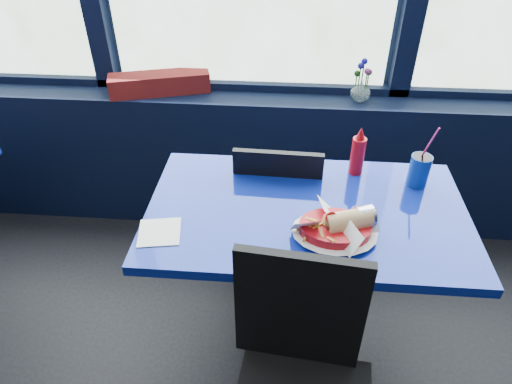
% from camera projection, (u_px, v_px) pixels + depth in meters
% --- Properties ---
extents(window_sill, '(5.00, 0.26, 0.80)m').
position_uv_depth(window_sill, '(250.00, 159.00, 2.64)').
color(window_sill, black).
rests_on(window_sill, ground).
extents(near_table, '(1.20, 0.70, 0.75)m').
position_uv_depth(near_table, '(304.00, 244.00, 1.82)').
color(near_table, black).
rests_on(near_table, ground).
extents(chair_near_front, '(0.46, 0.47, 0.93)m').
position_uv_depth(chair_near_front, '(300.00, 376.00, 1.40)').
color(chair_near_front, black).
rests_on(chair_near_front, ground).
extents(chair_near_back, '(0.40, 0.41, 0.86)m').
position_uv_depth(chair_near_back, '(276.00, 206.00, 2.13)').
color(chair_near_back, black).
rests_on(chair_near_back, ground).
extents(planter_box, '(0.53, 0.27, 0.10)m').
position_uv_depth(planter_box, '(160.00, 83.00, 2.39)').
color(planter_box, maroon).
rests_on(planter_box, window_sill).
extents(flower_vase, '(0.13, 0.14, 0.22)m').
position_uv_depth(flower_vase, '(361.00, 88.00, 2.31)').
color(flower_vase, silver).
rests_on(flower_vase, window_sill).
extents(food_basket, '(0.28, 0.28, 0.10)m').
position_uv_depth(food_basket, '(337.00, 227.00, 1.58)').
color(food_basket, '#AA0B11').
rests_on(food_basket, near_table).
extents(ketchup_bottle, '(0.06, 0.06, 0.21)m').
position_uv_depth(ketchup_bottle, '(358.00, 153.00, 1.85)').
color(ketchup_bottle, '#AA0B11').
rests_on(ketchup_bottle, near_table).
extents(soda_cup, '(0.08, 0.08, 0.27)m').
position_uv_depth(soda_cup, '(419.00, 170.00, 1.80)').
color(soda_cup, navy).
rests_on(soda_cup, near_table).
extents(napkin, '(0.17, 0.17, 0.00)m').
position_uv_depth(napkin, '(159.00, 232.00, 1.61)').
color(napkin, white).
rests_on(napkin, near_table).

